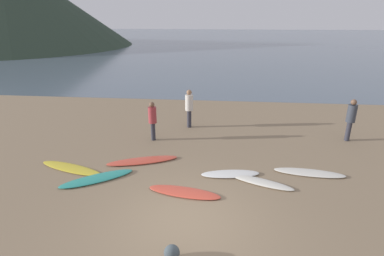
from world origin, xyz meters
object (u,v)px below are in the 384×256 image
object	(u,v)px
surfboard_0	(71,168)
surfboard_2	(143,161)
surfboard_1	(97,178)
person_1	(189,105)
person_2	(351,117)
beach_rock_near	(172,253)
surfboard_4	(230,174)
surfboard_6	(309,173)
surfboard_3	(184,192)
person_0	(153,118)
surfboard_5	(261,182)

from	to	relation	value
surfboard_0	surfboard_2	bearing A→B (deg)	35.98
surfboard_1	person_1	world-z (taller)	person_1
person_2	beach_rock_near	xyz separation A→B (m)	(-6.34, -7.33, -0.89)
surfboard_0	surfboard_4	size ratio (longest dim) A/B	1.31
surfboard_2	surfboard_6	bearing A→B (deg)	-22.93
surfboard_2	surfboard_3	xyz separation A→B (m)	(1.76, -1.91, -0.01)
surfboard_1	person_2	world-z (taller)	person_2
surfboard_3	surfboard_4	distance (m)	1.87
surfboard_0	person_1	world-z (taller)	person_1
surfboard_6	person_2	size ratio (longest dim) A/B	1.28
surfboard_3	person_0	world-z (taller)	person_0
surfboard_1	person_1	size ratio (longest dim) A/B	1.30
surfboard_1	surfboard_6	size ratio (longest dim) A/B	1.02
person_2	person_0	bearing A→B (deg)	136.75
surfboard_5	surfboard_2	bearing A→B (deg)	-173.19
surfboard_1	person_0	xyz separation A→B (m)	(1.10, 3.46, 0.94)
surfboard_0	surfboard_2	world-z (taller)	surfboard_2
beach_rock_near	surfboard_0	bearing A→B (deg)	137.90
surfboard_2	surfboard_6	xyz separation A→B (m)	(5.80, -0.33, -0.00)
surfboard_0	person_0	distance (m)	3.77
surfboard_6	person_2	world-z (taller)	person_2
surfboard_0	surfboard_4	xyz separation A→B (m)	(5.49, 0.11, 0.01)
surfboard_6	person_1	distance (m)	6.18
surfboard_0	surfboard_2	xyz separation A→B (m)	(2.33, 0.78, 0.01)
surfboard_1	person_0	size ratio (longest dim) A/B	1.41
surfboard_3	surfboard_6	xyz separation A→B (m)	(4.04, 1.58, 0.00)
surfboard_5	surfboard_6	xyz separation A→B (m)	(1.68, 0.78, -0.00)
person_2	beach_rock_near	size ratio (longest dim) A/B	5.15
surfboard_2	surfboard_6	size ratio (longest dim) A/B	1.11
surfboard_3	surfboard_0	bearing A→B (deg)	174.39
surfboard_0	person_1	distance (m)	5.93
surfboard_3	surfboard_4	world-z (taller)	surfboard_4
surfboard_5	person_1	bearing A→B (deg)	141.81
surfboard_2	person_1	size ratio (longest dim) A/B	1.41
surfboard_1	beach_rock_near	size ratio (longest dim) A/B	6.73
surfboard_4	beach_rock_near	size ratio (longest dim) A/B	5.58
surfboard_3	surfboard_5	size ratio (longest dim) A/B	1.09
surfboard_0	surfboard_5	world-z (taller)	surfboard_5
surfboard_3	surfboard_4	size ratio (longest dim) A/B	1.14
surfboard_3	person_0	size ratio (longest dim) A/B	1.33
surfboard_1	surfboard_5	size ratio (longest dim) A/B	1.15
surfboard_0	person_1	xyz separation A→B (m)	(3.63, 4.57, 1.03)
surfboard_6	person_2	bearing A→B (deg)	59.68
surfboard_5	surfboard_4	bearing A→B (deg)	177.63
surfboard_3	person_2	bearing A→B (deg)	46.29
surfboard_2	person_2	xyz separation A→B (m)	(8.15, 2.81, 1.02)
surfboard_0	surfboard_2	distance (m)	2.46
person_2	beach_rock_near	world-z (taller)	person_2
surfboard_3	person_1	bearing A→B (deg)	104.40
surfboard_4	person_2	world-z (taller)	person_2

